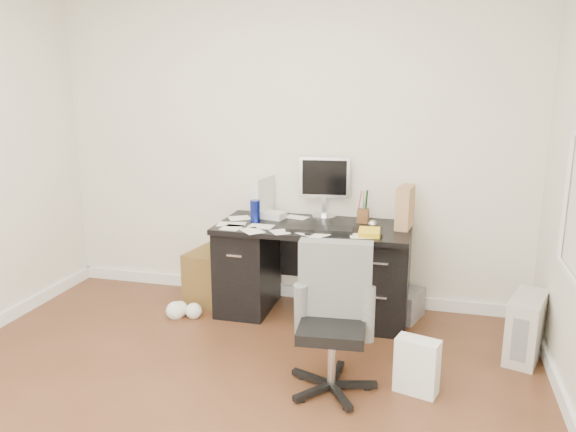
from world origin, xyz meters
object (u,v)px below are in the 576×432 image
object	(u,v)px
desk	(313,267)
pc_tower	(526,327)
lcd_monitor	(324,187)
wicker_basket	(218,276)
keyboard	(320,229)
office_chair	(332,321)

from	to	relation	value
desk	pc_tower	bearing A→B (deg)	-12.88
lcd_monitor	wicker_basket	world-z (taller)	lcd_monitor
lcd_monitor	pc_tower	size ratio (longest dim) A/B	1.16
lcd_monitor	pc_tower	xyz separation A→B (m)	(1.52, -0.61, -0.79)
keyboard	wicker_basket	xyz separation A→B (m)	(-0.93, 0.24, -0.54)
office_chair	wicker_basket	world-z (taller)	office_chair
keyboard	lcd_monitor	bearing A→B (deg)	93.15
keyboard	pc_tower	distance (m)	1.58
desk	keyboard	world-z (taller)	keyboard
desk	wicker_basket	bearing A→B (deg)	174.83
desk	office_chair	size ratio (longest dim) A/B	1.65
pc_tower	wicker_basket	distance (m)	2.44
lcd_monitor	pc_tower	distance (m)	1.81
lcd_monitor	office_chair	bearing A→B (deg)	-83.11
pc_tower	wicker_basket	xyz separation A→B (m)	(-2.40, 0.43, 0.00)
desk	keyboard	distance (m)	0.41
office_chair	pc_tower	bearing A→B (deg)	27.03
desk	wicker_basket	size ratio (longest dim) A/B	3.38
lcd_monitor	office_chair	world-z (taller)	lcd_monitor
office_chair	pc_tower	xyz separation A→B (m)	(1.20, 0.74, -0.23)
desk	keyboard	xyz separation A→B (m)	(0.08, -0.16, 0.36)
office_chair	wicker_basket	size ratio (longest dim) A/B	2.05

